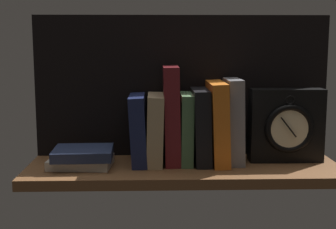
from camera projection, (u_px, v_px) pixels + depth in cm
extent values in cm
cube|color=brown|center=(184.00, 170.00, 118.31)|extent=(77.96, 24.69, 2.50)
cube|color=black|center=(182.00, 86.00, 126.85)|extent=(77.96, 1.20, 37.46)
cube|color=#192147|center=(139.00, 129.00, 119.50)|extent=(4.62, 14.75, 17.46)
cube|color=tan|center=(155.00, 129.00, 119.62)|extent=(4.40, 14.60, 17.50)
cube|color=maroon|center=(172.00, 115.00, 119.20)|extent=(4.28, 12.66, 24.56)
cube|color=#476B44|center=(186.00, 128.00, 119.83)|extent=(3.14, 12.83, 17.66)
cube|color=black|center=(201.00, 126.00, 119.85)|extent=(4.48, 14.48, 18.88)
cube|color=orange|center=(218.00, 123.00, 119.84)|extent=(4.81, 16.12, 20.68)
cube|color=gray|center=(234.00, 121.00, 119.90)|extent=(4.26, 12.03, 21.42)
cube|color=black|center=(286.00, 125.00, 121.35)|extent=(18.72, 5.33, 18.72)
torus|color=black|center=(289.00, 129.00, 118.38)|extent=(12.38, 1.52, 12.38)
cylinder|color=beige|center=(289.00, 129.00, 118.38)|extent=(9.99, 0.60, 9.99)
cube|color=black|center=(293.00, 133.00, 118.05)|extent=(1.74, 0.30, 2.11)
cube|color=black|center=(285.00, 123.00, 117.61)|extent=(2.68, 0.30, 3.24)
torus|color=black|center=(290.00, 100.00, 117.67)|extent=(2.44, 0.44, 2.44)
cube|color=beige|center=(81.00, 162.00, 116.96)|extent=(15.69, 11.96, 2.26)
cube|color=#232D4C|center=(83.00, 153.00, 116.17)|extent=(14.66, 12.54, 2.45)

